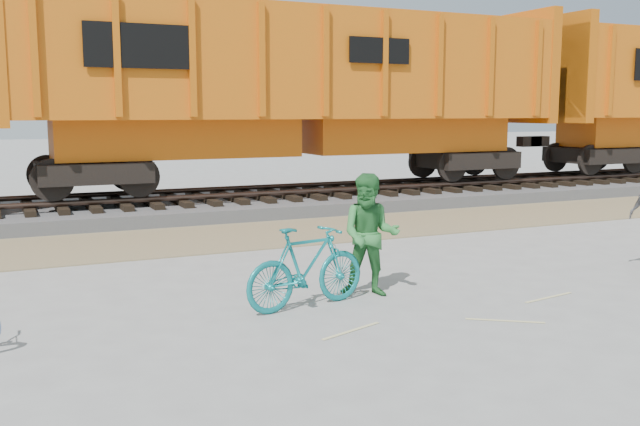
{
  "coord_description": "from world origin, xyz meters",
  "views": [
    {
      "loc": [
        -4.49,
        -7.6,
        2.42
      ],
      "look_at": [
        -0.33,
        1.5,
        0.99
      ],
      "focal_mm": 40.0,
      "sensor_mm": 36.0,
      "label": 1
    }
  ],
  "objects": [
    {
      "name": "ballast_bed",
      "position": [
        0.0,
        9.0,
        0.15
      ],
      "size": [
        120.0,
        4.0,
        0.3
      ],
      "primitive_type": "cube",
      "color": "slate",
      "rests_on": "ground"
    },
    {
      "name": "person_man",
      "position": [
        -0.07,
        0.5,
        0.81
      ],
      "size": [
        0.99,
        0.94,
        1.62
      ],
      "primitive_type": "imported",
      "rotation": [
        0.0,
        0.0,
        -0.56
      ],
      "color": "#2E7936",
      "rests_on": "ground"
    },
    {
      "name": "hopper_car_center",
      "position": [
        2.52,
        9.0,
        3.01
      ],
      "size": [
        14.0,
        3.13,
        4.65
      ],
      "color": "black",
      "rests_on": "track"
    },
    {
      "name": "gravel_strip",
      "position": [
        0.0,
        5.5,
        0.01
      ],
      "size": [
        120.0,
        3.0,
        0.02
      ],
      "primitive_type": "cube",
      "color": "#8D7758",
      "rests_on": "ground"
    },
    {
      "name": "track",
      "position": [
        0.0,
        9.0,
        0.47
      ],
      "size": [
        120.0,
        2.6,
        0.24
      ],
      "color": "black",
      "rests_on": "ballast_bed"
    },
    {
      "name": "bicycle_teal",
      "position": [
        -1.07,
        0.3,
        0.51
      ],
      "size": [
        1.77,
        0.79,
        1.02
      ],
      "primitive_type": "imported",
      "rotation": [
        0.0,
        0.0,
        1.76
      ],
      "color": "#117F82",
      "rests_on": "ground"
    },
    {
      "name": "ground",
      "position": [
        0.0,
        0.0,
        0.0
      ],
      "size": [
        120.0,
        120.0,
        0.0
      ],
      "primitive_type": "plane",
      "color": "#9E9E99",
      "rests_on": "ground"
    }
  ]
}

